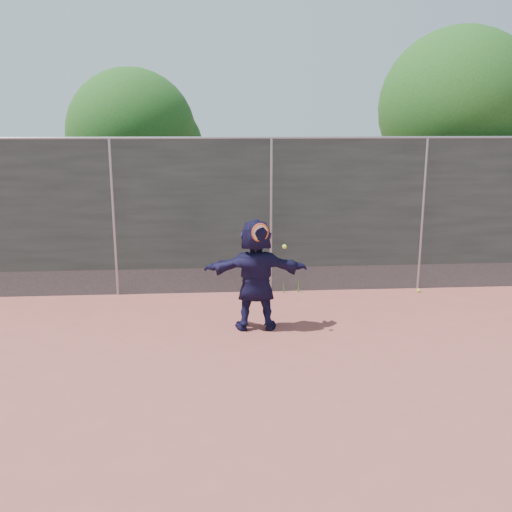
{
  "coord_description": "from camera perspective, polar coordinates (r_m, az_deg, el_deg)",
  "views": [
    {
      "loc": [
        -1.08,
        -7.35,
        3.31
      ],
      "look_at": [
        -0.44,
        1.45,
        1.21
      ],
      "focal_mm": 40.0,
      "sensor_mm": 36.0,
      "label": 1
    }
  ],
  "objects": [
    {
      "name": "weed_clump",
      "position": [
        11.27,
        3.01,
        -3.01
      ],
      "size": [
        0.68,
        0.07,
        0.3
      ],
      "color": "#387226",
      "rests_on": "ground"
    },
    {
      "name": "ground",
      "position": [
        8.13,
        3.89,
        -10.68
      ],
      "size": [
        80.0,
        80.0,
        0.0
      ],
      "primitive_type": "plane",
      "color": "#9E4C42",
      "rests_on": "ground"
    },
    {
      "name": "player",
      "position": [
        9.14,
        0.0,
        -1.85
      ],
      "size": [
        1.7,
        0.58,
        1.82
      ],
      "primitive_type": "imported",
      "rotation": [
        0.0,
        0.0,
        3.11
      ],
      "color": "#161334",
      "rests_on": "ground"
    },
    {
      "name": "tree_right",
      "position": [
        14.31,
        20.16,
        13.3
      ],
      "size": [
        3.78,
        3.6,
        5.39
      ],
      "color": "#382314",
      "rests_on": "ground"
    },
    {
      "name": "fence",
      "position": [
        11.04,
        1.51,
        4.36
      ],
      "size": [
        20.0,
        0.06,
        3.03
      ],
      "color": "#38423D",
      "rests_on": "ground"
    },
    {
      "name": "ball_ground",
      "position": [
        11.76,
        15.95,
        -3.34
      ],
      "size": [
        0.07,
        0.07,
        0.07
      ],
      "primitive_type": "sphere",
      "color": "#C1E933",
      "rests_on": "ground"
    },
    {
      "name": "tree_left",
      "position": [
        14.02,
        -11.64,
        11.59
      ],
      "size": [
        3.15,
        3.0,
        4.53
      ],
      "color": "#382314",
      "rests_on": "ground"
    },
    {
      "name": "swing_action",
      "position": [
        8.8,
        0.65,
        2.1
      ],
      "size": [
        0.55,
        0.15,
        0.51
      ],
      "color": "#DF5015",
      "rests_on": "ground"
    }
  ]
}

